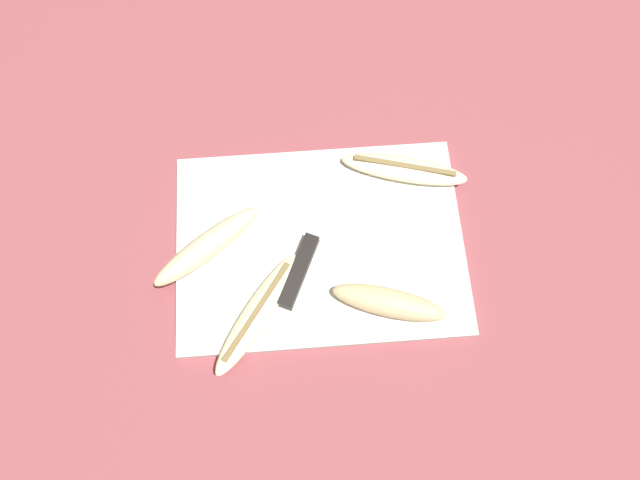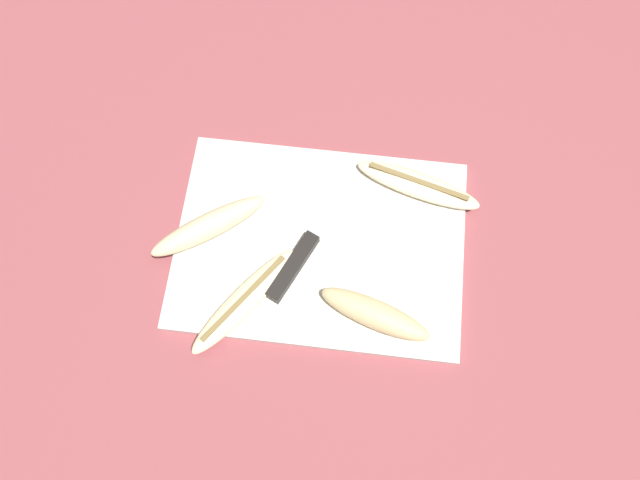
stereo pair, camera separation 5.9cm
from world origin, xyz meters
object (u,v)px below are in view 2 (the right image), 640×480
banana_bright_far (418,185)px  banana_pale_long (244,300)px  banana_cream_curved (209,226)px  banana_mellow_near (375,314)px  knife (300,256)px

banana_bright_far → banana_pale_long: bearing=-138.1°
banana_cream_curved → banana_mellow_near: banana_cream_curved is taller
banana_bright_far → banana_pale_long: size_ratio=1.05×
knife → banana_cream_curved: bearing=-166.2°
knife → banana_bright_far: banana_bright_far is taller
banana_pale_long → banana_bright_far: bearing=41.9°
knife → banana_mellow_near: (0.11, -0.07, 0.01)m
banana_bright_far → banana_pale_long: 0.30m
banana_cream_curved → banana_pale_long: size_ratio=0.91×
banana_cream_curved → banana_mellow_near: (0.24, -0.10, -0.00)m
knife → banana_pale_long: 0.10m
banana_bright_far → banana_mellow_near: size_ratio=1.19×
banana_mellow_near → banana_pale_long: bearing=180.0°
banana_bright_far → banana_mellow_near: bearing=-102.9°
knife → banana_bright_far: (0.15, 0.13, 0.00)m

